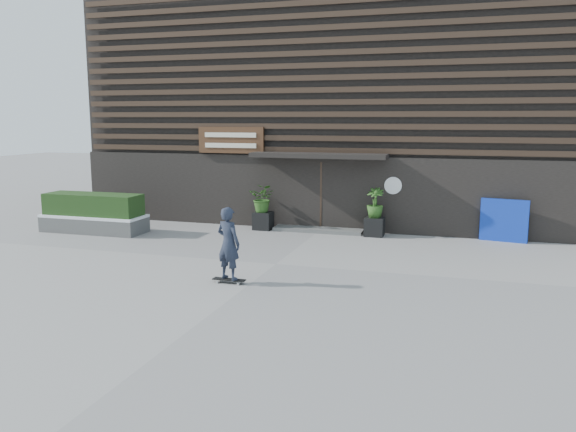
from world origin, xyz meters
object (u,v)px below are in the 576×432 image
(planter_pot_left, at_px, (263,221))
(planter_pot_right, at_px, (374,227))
(raised_bed, at_px, (94,224))
(skateboarder, at_px, (228,244))
(blue_tarp, at_px, (504,221))

(planter_pot_left, distance_m, planter_pot_right, 3.80)
(planter_pot_right, height_order, raised_bed, planter_pot_right)
(skateboarder, bearing_deg, planter_pot_left, 102.53)
(raised_bed, xyz_separation_m, skateboarder, (6.68, -4.34, 0.68))
(raised_bed, relative_size, blue_tarp, 2.50)
(planter_pot_left, height_order, blue_tarp, blue_tarp)
(planter_pot_right, distance_m, raised_bed, 9.29)
(blue_tarp, bearing_deg, planter_pot_right, -165.28)
(planter_pot_right, bearing_deg, planter_pot_left, 180.00)
(planter_pot_left, xyz_separation_m, raised_bed, (-5.26, -2.05, -0.05))
(raised_bed, height_order, blue_tarp, blue_tarp)
(planter_pot_right, bearing_deg, blue_tarp, 4.37)
(planter_pot_right, relative_size, raised_bed, 0.17)
(skateboarder, bearing_deg, raised_bed, 147.00)
(blue_tarp, distance_m, skateboarder, 9.19)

